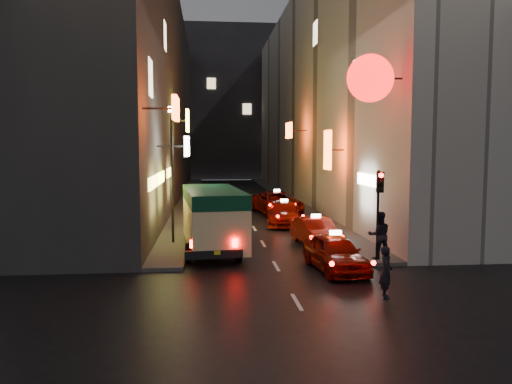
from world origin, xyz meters
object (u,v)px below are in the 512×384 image
object	(u,v)px
taxi_near	(335,250)
traffic_light	(379,195)
lamp_post	(172,165)
minibus	(213,212)
pedestrian_crossing	(386,269)

from	to	relation	value
taxi_near	traffic_light	xyz separation A→B (m)	(1.94, 0.92, 1.91)
lamp_post	traffic_light	bearing A→B (deg)	-28.91
minibus	pedestrian_crossing	xyz separation A→B (m)	(5.11, -7.21, -0.84)
traffic_light	taxi_near	bearing A→B (deg)	-154.72
pedestrian_crossing	traffic_light	xyz separation A→B (m)	(1.26, 4.30, 1.79)
minibus	traffic_light	size ratio (longest dim) A/B	1.88
taxi_near	traffic_light	size ratio (longest dim) A/B	1.45
pedestrian_crossing	traffic_light	bearing A→B (deg)	-6.95
lamp_post	taxi_near	bearing A→B (deg)	-41.00
minibus	pedestrian_crossing	bearing A→B (deg)	-54.66
traffic_light	lamp_post	bearing A→B (deg)	151.09
taxi_near	lamp_post	size ratio (longest dim) A/B	0.81
taxi_near	lamp_post	xyz separation A→B (m)	(-6.26, 5.44, 2.95)
minibus	traffic_light	world-z (taller)	traffic_light
taxi_near	pedestrian_crossing	distance (m)	3.45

